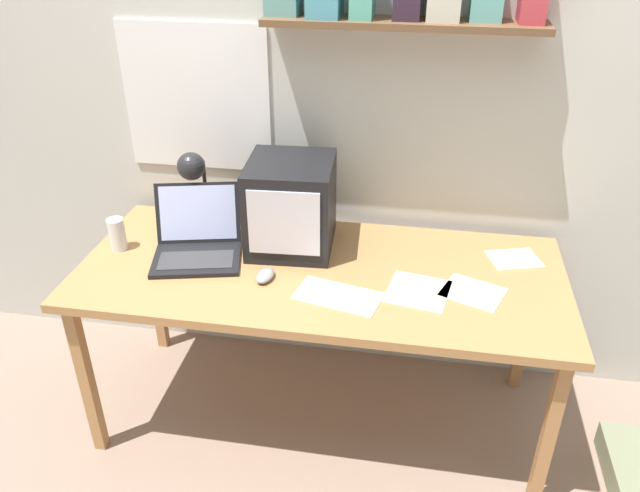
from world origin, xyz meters
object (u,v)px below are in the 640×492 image
Objects in this scene: laptop at (197,239)px; computer_mouse at (265,275)px; crt_monitor at (291,205)px; printed_handout at (473,292)px; loose_paper_near_monitor at (514,259)px; corner_desk at (320,281)px; juice_glass at (118,236)px; open_notebook at (338,296)px; loose_paper_near_laptop at (418,291)px; desk_lamp at (195,176)px.

laptop is 3.55× the size of computer_mouse.
crt_monitor reaches higher than printed_handout.
loose_paper_near_monitor is at bearing -6.07° from laptop.
laptop reaches higher than loose_paper_near_monitor.
corner_desk is 4.62× the size of laptop.
juice_glass is 0.59× the size of loose_paper_near_monitor.
open_notebook is 1.29× the size of printed_handout.
computer_mouse is at bearing -178.81° from loose_paper_near_laptop.
printed_handout is at bearing 7.82° from loose_paper_near_laptop.
open_notebook and loose_paper_near_laptop have the same top height.
laptop is 0.63m from open_notebook.
crt_monitor is at bearing 12.54° from juice_glass.
corner_desk is 0.20m from open_notebook.
juice_glass is 0.53× the size of loose_paper_near_laptop.
computer_mouse is (0.63, -0.12, -0.04)m from juice_glass.
loose_paper_near_monitor and printed_handout have the same top height.
printed_handout is (0.19, 0.03, 0.00)m from loose_paper_near_laptop.
laptop reaches higher than juice_glass.
desk_lamp is at bearing 170.50° from crt_monitor.
printed_handout reaches higher than corner_desk.
loose_paper_near_monitor is 0.31m from printed_handout.
computer_mouse is at bearing 166.75° from open_notebook.
desk_lamp is 1.00m from loose_paper_near_laptop.
laptop is 3.02× the size of juice_glass.
computer_mouse is (-0.04, -0.27, -0.16)m from crt_monitor.
laptop is at bearing -172.65° from loose_paper_near_monitor.
corner_desk is at bearing -17.80° from laptop.
crt_monitor is 1.66× the size of loose_paper_near_monitor.
laptop reaches higher than printed_handout.
crt_monitor is at bearing 153.51° from loose_paper_near_laptop.
corner_desk is 0.66m from desk_lamp.
desk_lamp reaches higher than juice_glass.
desk_lamp is at bearing 139.07° from computer_mouse.
loose_paper_near_monitor is at bearing 38.67° from loose_paper_near_laptop.
loose_paper_near_laptop is (1.19, -0.11, -0.06)m from juice_glass.
corner_desk is 0.32m from crt_monitor.
corner_desk is at bearing 118.85° from open_notebook.
open_notebook is 0.74m from loose_paper_near_monitor.
crt_monitor is 0.41m from desk_lamp.
corner_desk is 8.27× the size of loose_paper_near_monitor.
crt_monitor is 1.04× the size of desk_lamp.
loose_paper_near_laptop is (0.56, 0.01, -0.01)m from computer_mouse.
computer_mouse is at bearing -177.10° from printed_handout.
crt_monitor reaches higher than loose_paper_near_monitor.
computer_mouse is (0.36, -0.31, -0.24)m from desk_lamp.
desk_lamp is 1.30m from loose_paper_near_monitor.
printed_handout is at bearing -6.70° from corner_desk.
printed_handout is (-0.17, -0.26, 0.00)m from loose_paper_near_monitor.
printed_handout is at bearing -3.35° from juice_glass.
desk_lamp reaches higher than loose_paper_near_monitor.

